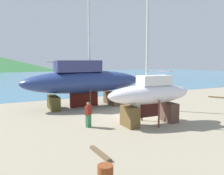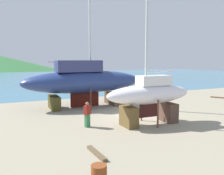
% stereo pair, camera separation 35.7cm
% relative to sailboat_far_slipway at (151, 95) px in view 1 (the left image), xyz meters
% --- Properties ---
extents(ground_plane, '(45.39, 45.39, 0.00)m').
position_rel_sailboat_far_slipway_xyz_m(ground_plane, '(0.27, 0.97, -1.92)').
color(ground_plane, gray).
extents(sea_water, '(128.74, 60.14, 0.01)m').
position_rel_sailboat_far_slipway_xyz_m(sea_water, '(0.27, 42.39, -1.92)').
color(sea_water, teal).
rests_on(sea_water, ground).
extents(sailboat_far_slipway, '(6.14, 2.06, 10.99)m').
position_rel_sailboat_far_slipway_xyz_m(sailboat_far_slipway, '(0.00, 0.00, 0.00)').
color(sailboat_far_slipway, brown).
rests_on(sailboat_far_slipway, ground).
extents(sailboat_small_center, '(11.00, 3.43, 15.75)m').
position_rel_sailboat_far_slipway_xyz_m(sailboat_small_center, '(-2.04, 7.40, 0.42)').
color(sailboat_small_center, brown).
rests_on(sailboat_small_center, ground).
extents(worker, '(0.50, 0.44, 1.60)m').
position_rel_sailboat_far_slipway_xyz_m(worker, '(-3.96, 1.05, -1.10)').
color(worker, '#327948').
rests_on(worker, ground).
extents(timber_short_skew, '(1.28, 2.04, 0.14)m').
position_rel_sailboat_far_slipway_xyz_m(timber_short_skew, '(13.08, 5.43, -1.85)').
color(timber_short_skew, brown).
rests_on(timber_short_skew, ground).
extents(timber_plank_far, '(0.28, 1.82, 0.14)m').
position_rel_sailboat_far_slipway_xyz_m(timber_plank_far, '(-5.07, -3.34, -1.85)').
color(timber_plank_far, brown).
rests_on(timber_plank_far, ground).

